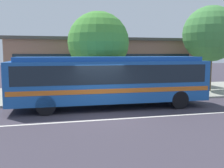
% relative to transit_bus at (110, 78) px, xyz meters
% --- Properties ---
extents(ground_plane, '(120.00, 120.00, 0.00)m').
position_rel_transit_bus_xyz_m(ground_plane, '(-0.82, -1.79, -1.67)').
color(ground_plane, '#3C3742').
extents(sidewalk_slab, '(60.00, 8.00, 0.12)m').
position_rel_transit_bus_xyz_m(sidewalk_slab, '(-0.82, 5.35, -1.61)').
color(sidewalk_slab, '#99998D').
rests_on(sidewalk_slab, ground_plane).
extents(lane_stripe_center, '(56.00, 0.16, 0.01)m').
position_rel_transit_bus_xyz_m(lane_stripe_center, '(-0.82, -2.59, -1.67)').
color(lane_stripe_center, silver).
rests_on(lane_stripe_center, ground_plane).
extents(transit_bus, '(10.97, 2.71, 2.87)m').
position_rel_transit_bus_xyz_m(transit_bus, '(0.00, 0.00, 0.00)').
color(transit_bus, '#1D54A3').
rests_on(transit_bus, ground_plane).
extents(pedestrian_waiting_near_sign, '(0.48, 0.48, 1.74)m').
position_rel_transit_bus_xyz_m(pedestrian_waiting_near_sign, '(4.89, 2.65, -0.53)').
color(pedestrian_waiting_near_sign, '#3A2A31').
rests_on(pedestrian_waiting_near_sign, sidewalk_slab).
extents(bus_stop_sign, '(0.12, 0.44, 2.32)m').
position_rel_transit_bus_xyz_m(bus_stop_sign, '(4.86, 2.07, -0.05)').
color(bus_stop_sign, gray).
rests_on(bus_stop_sign, sidewalk_slab).
extents(street_tree_near_stop, '(4.13, 4.13, 5.73)m').
position_rel_transit_bus_xyz_m(street_tree_near_stop, '(-0.02, 3.36, 2.11)').
color(street_tree_near_stop, brown).
rests_on(street_tree_near_stop, sidewalk_slab).
extents(street_tree_mid_block, '(4.29, 4.29, 6.59)m').
position_rel_transit_bus_xyz_m(street_tree_mid_block, '(8.96, 3.96, 2.88)').
color(street_tree_mid_block, brown).
rests_on(street_tree_mid_block, sidewalk_slab).
extents(station_building, '(16.37, 7.94, 4.37)m').
position_rel_transit_bus_xyz_m(station_building, '(1.39, 10.47, 0.52)').
color(station_building, '#865E51').
rests_on(station_building, ground_plane).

